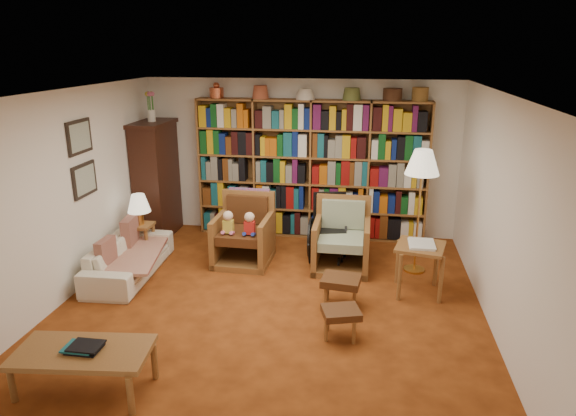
% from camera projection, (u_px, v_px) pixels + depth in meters
% --- Properties ---
extents(floor, '(5.00, 5.00, 0.00)m').
position_uv_depth(floor, '(272.00, 300.00, 6.29)').
color(floor, '#904316').
rests_on(floor, ground).
extents(ceiling, '(5.00, 5.00, 0.00)m').
position_uv_depth(ceiling, '(270.00, 92.00, 5.54)').
color(ceiling, white).
rests_on(ceiling, wall_back).
extents(wall_back, '(5.00, 0.00, 5.00)m').
position_uv_depth(wall_back, '(300.00, 158.00, 8.27)').
color(wall_back, white).
rests_on(wall_back, floor).
extents(wall_front, '(5.00, 0.00, 5.00)m').
position_uv_depth(wall_front, '(205.00, 306.00, 3.56)').
color(wall_front, white).
rests_on(wall_front, floor).
extents(wall_left, '(0.00, 5.00, 5.00)m').
position_uv_depth(wall_left, '(71.00, 194.00, 6.28)').
color(wall_left, white).
rests_on(wall_left, floor).
extents(wall_right, '(0.00, 5.00, 5.00)m').
position_uv_depth(wall_right, '(498.00, 213.00, 5.55)').
color(wall_right, white).
rests_on(wall_right, floor).
extents(bookshelf, '(3.60, 0.30, 2.42)m').
position_uv_depth(bookshelf, '(311.00, 166.00, 8.10)').
color(bookshelf, brown).
rests_on(bookshelf, floor).
extents(curio_cabinet, '(0.50, 0.95, 2.40)m').
position_uv_depth(curio_cabinet, '(156.00, 178.00, 8.22)').
color(curio_cabinet, '#33160E').
rests_on(curio_cabinet, floor).
extents(framed_pictures, '(0.03, 0.52, 0.97)m').
position_uv_depth(framed_pictures, '(82.00, 159.00, 6.45)').
color(framed_pictures, black).
rests_on(framed_pictures, wall_left).
extents(sofa, '(1.73, 0.74, 0.50)m').
position_uv_depth(sofa, '(129.00, 257.00, 6.93)').
color(sofa, beige).
rests_on(sofa, floor).
extents(sofa_throw, '(0.94, 1.44, 0.04)m').
position_uv_depth(sofa_throw, '(132.00, 254.00, 6.91)').
color(sofa_throw, beige).
rests_on(sofa_throw, sofa).
extents(cushion_left, '(0.19, 0.43, 0.42)m').
position_uv_depth(cushion_left, '(130.00, 234.00, 7.22)').
color(cushion_left, maroon).
rests_on(cushion_left, sofa).
extents(cushion_right, '(0.12, 0.36, 0.36)m').
position_uv_depth(cushion_right, '(106.00, 253.00, 6.56)').
color(cushion_right, maroon).
rests_on(cushion_right, sofa).
extents(side_table_lamp, '(0.34, 0.34, 0.50)m').
position_uv_depth(side_table_lamp, '(141.00, 234.00, 7.51)').
color(side_table_lamp, brown).
rests_on(side_table_lamp, floor).
extents(table_lamp, '(0.33, 0.33, 0.45)m').
position_uv_depth(table_lamp, '(139.00, 204.00, 7.38)').
color(table_lamp, gold).
rests_on(table_lamp, side_table_lamp).
extents(armchair_leather, '(0.80, 0.86, 0.99)m').
position_uv_depth(armchair_leather, '(245.00, 233.00, 7.38)').
color(armchair_leather, brown).
rests_on(armchair_leather, floor).
extents(armchair_sage, '(0.77, 0.80, 0.96)m').
position_uv_depth(armchair_sage, '(342.00, 241.00, 7.19)').
color(armchair_sage, brown).
rests_on(armchair_sage, floor).
extents(wheelchair, '(0.56, 0.77, 0.96)m').
position_uv_depth(wheelchair, '(328.00, 229.00, 7.43)').
color(wheelchair, black).
rests_on(wheelchair, floor).
extents(floor_lamp, '(0.45, 0.45, 1.70)m').
position_uv_depth(floor_lamp, '(422.00, 167.00, 6.68)').
color(floor_lamp, gold).
rests_on(floor_lamp, floor).
extents(side_table_papers, '(0.67, 0.67, 0.67)m').
position_uv_depth(side_table_papers, '(420.00, 253.00, 6.33)').
color(side_table_papers, brown).
rests_on(side_table_papers, floor).
extents(footstool_a, '(0.48, 0.43, 0.38)m').
position_uv_depth(footstool_a, '(341.00, 283.00, 6.06)').
color(footstool_a, '#512F15').
rests_on(footstool_a, floor).
extents(footstool_b, '(0.47, 0.43, 0.33)m').
position_uv_depth(footstool_b, '(341.00, 314.00, 5.42)').
color(footstool_b, '#512F15').
rests_on(footstool_b, floor).
extents(coffee_table, '(1.24, 0.71, 0.47)m').
position_uv_depth(coffee_table, '(83.00, 354.00, 4.55)').
color(coffee_table, brown).
rests_on(coffee_table, floor).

